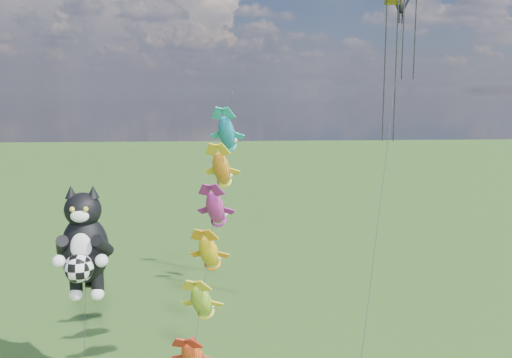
{
  "coord_description": "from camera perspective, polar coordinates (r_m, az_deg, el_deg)",
  "views": [
    {
      "loc": [
        9.51,
        -23.53,
        15.18
      ],
      "look_at": [
        11.81,
        9.78,
        10.0
      ],
      "focal_mm": 40.0,
      "sensor_mm": 36.0,
      "label": 1
    }
  ],
  "objects": [
    {
      "name": "cat_kite_rig",
      "position": [
        30.44,
        -16.84,
        -6.19
      ],
      "size": [
        2.75,
        4.23,
        10.48
      ],
      "rotation": [
        0.0,
        0.0,
        0.09
      ],
      "color": "brown",
      "rests_on": "ground"
    },
    {
      "name": "fish_windsock_rig",
      "position": [
        27.2,
        -4.41,
        -5.09
      ],
      "size": [
        3.24,
        15.71,
        15.38
      ],
      "rotation": [
        0.0,
        0.0,
        0.14
      ],
      "color": "brown",
      "rests_on": "ground"
    },
    {
      "name": "parafoil_rig",
      "position": [
        37.98,
        14.27,
        15.9
      ],
      "size": [
        7.87,
        16.22,
        25.73
      ],
      "rotation": [
        0.0,
        0.0,
        -0.34
      ],
      "color": "brown",
      "rests_on": "ground"
    }
  ]
}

